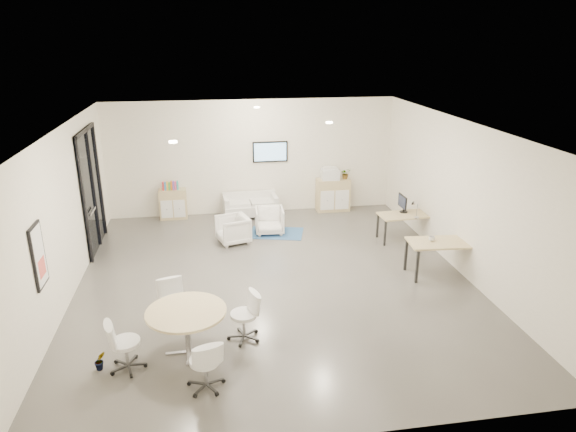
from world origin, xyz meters
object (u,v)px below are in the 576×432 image
(desk_rear, at_px, (406,217))
(desk_front, at_px, (443,245))
(round_table, at_px, (186,315))
(loveseat, at_px, (250,206))
(sideboard_left, at_px, (173,204))
(armchair_right, at_px, (269,219))
(armchair_left, at_px, (233,228))
(sideboard_right, at_px, (333,195))

(desk_rear, distance_m, desk_front, 1.97)
(round_table, bearing_deg, loveseat, 76.17)
(desk_rear, bearing_deg, sideboard_left, 151.98)
(armchair_right, distance_m, round_table, 5.44)
(armchair_left, xyz_separation_m, armchair_right, (0.97, 0.49, -0.00))
(armchair_left, bearing_deg, armchair_right, 101.55)
(armchair_left, distance_m, round_table, 4.69)
(sideboard_left, relative_size, round_table, 0.65)
(sideboard_left, relative_size, desk_rear, 0.62)
(loveseat, height_order, armchair_right, armchair_right)
(sideboard_right, xyz_separation_m, loveseat, (-2.42, -0.12, -0.17))
(sideboard_right, height_order, loveseat, sideboard_right)
(sideboard_right, relative_size, armchair_left, 1.28)
(loveseat, relative_size, round_table, 1.21)
(loveseat, bearing_deg, armchair_right, -78.42)
(armchair_right, bearing_deg, sideboard_left, 151.73)
(desk_front, xyz_separation_m, round_table, (-5.25, -2.08, 0.02))
(armchair_right, xyz_separation_m, desk_rear, (3.25, -1.02, 0.24))
(armchair_left, relative_size, desk_front, 0.50)
(round_table, bearing_deg, desk_rear, 37.81)
(sideboard_right, distance_m, armchair_right, 2.54)
(armchair_right, distance_m, desk_front, 4.46)
(round_table, bearing_deg, armchair_right, 68.84)
(sideboard_right, distance_m, armchair_left, 3.62)
(round_table, bearing_deg, sideboard_left, 94.62)
(desk_front, bearing_deg, sideboard_left, 146.16)
(armchair_right, relative_size, desk_front, 0.50)
(sideboard_left, distance_m, desk_rear, 6.29)
(armchair_left, relative_size, armchair_right, 1.01)
(sideboard_left, xyz_separation_m, sideboard_right, (4.54, -0.04, 0.06))
(sideboard_right, relative_size, desk_front, 0.64)
(round_table, bearing_deg, sideboard_right, 58.63)
(loveseat, xyz_separation_m, desk_rear, (3.63, -2.40, 0.31))
(sideboard_left, xyz_separation_m, round_table, (0.53, -6.60, 0.28))
(sideboard_right, bearing_deg, sideboard_left, 179.56)
(desk_rear, bearing_deg, round_table, -146.21)
(sideboard_left, distance_m, armchair_right, 2.93)
(desk_rear, bearing_deg, armchair_right, 158.63)
(loveseat, distance_m, armchair_right, 1.44)
(loveseat, distance_m, round_table, 6.65)
(sideboard_left, distance_m, round_table, 6.63)
(armchair_left, relative_size, round_table, 0.58)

